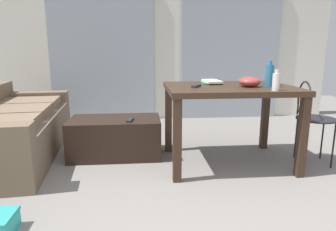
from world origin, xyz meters
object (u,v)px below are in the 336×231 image
bottle_far (269,75)px  book_stack (212,82)px  bottle_near (276,82)px  tv_remote_primary (130,120)px  craft_table (229,97)px  coffee_table (115,137)px  bowl (250,82)px  couch (8,129)px  wire_chair (310,112)px  tv_remote_on_table (196,86)px

bottle_far → book_stack: (-0.47, 0.29, -0.09)m
bottle_near → tv_remote_primary: bearing=155.2°
craft_table → tv_remote_primary: craft_table is taller
coffee_table → bowl: 1.48m
couch → wire_chair: bearing=-9.2°
craft_table → tv_remote_primary: size_ratio=7.82×
bottle_near → book_stack: (-0.40, 0.59, -0.06)m
coffee_table → bottle_near: (1.40, -0.69, 0.65)m
bottle_near → tv_remote_on_table: (-0.62, 0.30, -0.07)m
couch → coffee_table: 1.14m
couch → tv_remote_on_table: size_ratio=14.41×
coffee_table → bowl: size_ratio=4.71×
wire_chair → tv_remote_primary: size_ratio=5.34×
bowl → tv_remote_primary: bearing=166.0°
craft_table → book_stack: (-0.13, 0.20, 0.12)m
couch → wire_chair: wire_chair is taller
coffee_table → bottle_far: (1.47, -0.39, 0.67)m
wire_chair → book_stack: bearing=163.0°
wire_chair → bowl: (-0.63, -0.01, 0.31)m
couch → tv_remote_primary: 1.32m
couch → craft_table: bearing=-10.6°
book_stack → craft_table: bearing=-58.4°
bottle_far → craft_table: bearing=166.1°
tv_remote_on_table → tv_remote_primary: bearing=-173.9°
coffee_table → tv_remote_primary: tv_remote_primary is taller
bottle_near → craft_table: bearing=126.0°
tv_remote_on_table → bottle_near: bearing=3.5°
craft_table → tv_remote_on_table: size_ratio=8.11×
couch → craft_table: 2.33m
bottle_near → bowl: size_ratio=0.88×
bottle_far → tv_remote_primary: 1.42m
couch → bowl: bowl is taller
tv_remote_primary → couch: bearing=179.3°
bottle_near → book_stack: size_ratio=0.61×
bottle_far → tv_remote_on_table: size_ratio=1.62×
coffee_table → tv_remote_on_table: tv_remote_on_table is taller
couch → bottle_far: size_ratio=8.91×
book_stack → tv_remote_primary: bearing=-179.0°
bowl → tv_remote_primary: (-1.12, 0.28, -0.41)m
bottle_near → tv_remote_primary: (-1.24, 0.57, -0.44)m
coffee_table → bottle_near: bearing=-26.2°
craft_table → bottle_near: (0.28, -0.38, 0.18)m
craft_table → tv_remote_primary: 1.01m
wire_chair → bottle_near: 0.69m
wire_chair → tv_remote_primary: 1.78m
coffee_table → book_stack: book_stack is taller
couch → bowl: size_ratio=10.64×
craft_table → bowl: (0.16, -0.09, 0.15)m
tv_remote_primary → book_stack: bearing=10.4°
bottle_far → bowl: bottle_far is taller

